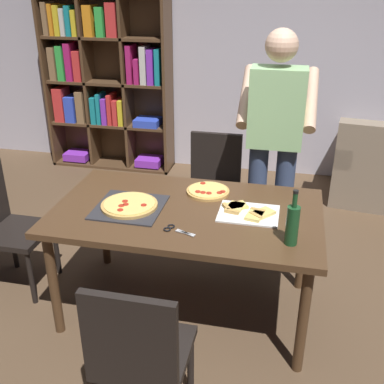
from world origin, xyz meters
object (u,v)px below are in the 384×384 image
pepperoni_pizza_on_tray (129,206)px  chair_left_end (3,221)px  chair_far_side (213,182)px  wine_bottle (292,224)px  chair_near_camera (139,352)px  bookshelf (105,79)px  kitchen_scissors (175,230)px  second_pizza_plain (208,191)px  dining_table (187,220)px  person_serving_pizza (274,138)px

pepperoni_pizza_on_tray → chair_left_end: bearing=176.7°
chair_far_side → wine_bottle: (0.63, -1.23, 0.36)m
wine_bottle → chair_left_end: bearing=172.3°
chair_left_end → pepperoni_pizza_on_tray: (0.95, -0.06, 0.25)m
chair_near_camera → pepperoni_pizza_on_tray: 1.01m
chair_near_camera → bookshelf: bearing=114.0°
chair_near_camera → wine_bottle: bearing=47.8°
chair_near_camera → chair_left_end: same height
chair_near_camera → kitchen_scissors: 0.74m
chair_left_end → wine_bottle: 1.99m
chair_left_end → pepperoni_pizza_on_tray: size_ratio=2.20×
second_pizza_plain → chair_near_camera: bearing=-93.8°
pepperoni_pizza_on_tray → bookshelf: bearing=115.0°
chair_left_end → kitchen_scissors: (1.30, -0.26, 0.24)m
chair_near_camera → second_pizza_plain: size_ratio=3.16×
dining_table → wine_bottle: bearing=-22.6°
pepperoni_pizza_on_tray → wine_bottle: (0.99, -0.21, 0.10)m
chair_far_side → bookshelf: bookshelf is taller
dining_table → wine_bottle: wine_bottle is taller
bookshelf → person_serving_pizza: size_ratio=1.11×
bookshelf → second_pizza_plain: (1.57, -2.11, -0.24)m
dining_table → pepperoni_pizza_on_tray: 0.37m
dining_table → bookshelf: 2.82m
chair_near_camera → kitchen_scissors: (-0.01, 0.70, 0.24)m
dining_table → chair_near_camera: (-0.00, -0.96, -0.17)m
chair_far_side → wine_bottle: size_ratio=2.85×
bookshelf → person_serving_pizza: bearing=-39.9°
pepperoni_pizza_on_tray → kitchen_scissors: size_ratio=2.07×
chair_far_side → wine_bottle: bearing=-62.7°
person_serving_pizza → chair_far_side: bearing=155.0°
chair_near_camera → person_serving_pizza: person_serving_pizza is taller
person_serving_pizza → kitchen_scissors: bearing=-115.5°
person_serving_pizza → pepperoni_pizza_on_tray: size_ratio=4.27×
chair_left_end → bookshelf: size_ratio=0.46×
wine_bottle → bookshelf: bearing=128.8°
dining_table → chair_near_camera: bearing=-90.0°
chair_far_side → chair_left_end: 1.62m
bookshelf → chair_left_end: bearing=-85.7°
dining_table → chair_left_end: (-1.31, 0.00, -0.17)m
dining_table → bookshelf: bookshelf is taller
dining_table → chair_far_side: bearing=90.0°
chair_far_side → kitchen_scissors: bearing=-90.4°
chair_far_side → bookshelf: 2.11m
dining_table → wine_bottle: size_ratio=5.19×
chair_left_end → wine_bottle: size_ratio=2.85×
bookshelf → pepperoni_pizza_on_tray: bearing=-65.0°
chair_near_camera → person_serving_pizza: (0.47, 1.71, 0.49)m
chair_left_end → bookshelf: (-0.18, 2.38, 0.49)m
chair_far_side → second_pizza_plain: size_ratio=3.16×
dining_table → kitchen_scissors: bearing=-91.6°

